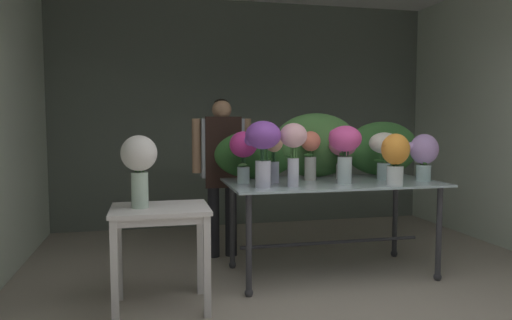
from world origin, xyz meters
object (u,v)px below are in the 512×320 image
object	(u,v)px
vase_lilac_anemones	(424,153)
vase_peach_tulips	(274,152)
side_table_white	(160,222)
vase_blush_stock	(293,144)
vase_fuchsia_dahlias	(345,146)
vase_rosy_lilies	(342,151)
vase_coral_carnations	(310,151)
display_table_glass	(332,195)
vase_ivory_roses	(384,148)
vase_violet_peonies	(263,144)
vase_sunset_snapdragons	(395,155)
vase_magenta_ranunculus	(243,149)
vase_white_roses_tall	(139,163)
florist	(222,160)

from	to	relation	value
vase_lilac_anemones	vase_peach_tulips	bearing A→B (deg)	173.56
side_table_white	vase_blush_stock	size ratio (longest dim) A/B	1.46
vase_fuchsia_dahlias	vase_blush_stock	size ratio (longest dim) A/B	0.96
vase_rosy_lilies	vase_coral_carnations	world-z (taller)	vase_coral_carnations
display_table_glass	vase_peach_tulips	world-z (taller)	vase_peach_tulips
vase_fuchsia_dahlias	vase_lilac_anemones	xyz separation A→B (m)	(0.79, 0.02, -0.08)
side_table_white	vase_peach_tulips	bearing A→B (deg)	25.51
vase_fuchsia_dahlias	vase_coral_carnations	bearing A→B (deg)	126.11
vase_rosy_lilies	vase_peach_tulips	xyz separation A→B (m)	(-0.71, -0.14, 0.01)
display_table_glass	vase_peach_tulips	size ratio (longest dim) A/B	4.12
vase_ivory_roses	vase_blush_stock	world-z (taller)	vase_blush_stock
display_table_glass	vase_violet_peonies	bearing A→B (deg)	-159.67
vase_violet_peonies	vase_sunset_snapdragons	world-z (taller)	vase_violet_peonies
vase_magenta_ranunculus	vase_white_roses_tall	xyz separation A→B (m)	(-0.88, -0.53, -0.06)
vase_violet_peonies	vase_rosy_lilies	bearing A→B (deg)	25.91
florist	vase_ivory_roses	xyz separation A→B (m)	(1.42, -0.74, 0.15)
vase_fuchsia_dahlias	vase_blush_stock	world-z (taller)	vase_blush_stock
vase_peach_tulips	vase_coral_carnations	size ratio (longest dim) A/B	1.02
vase_blush_stock	display_table_glass	bearing A→B (deg)	29.13
vase_white_roses_tall	vase_fuchsia_dahlias	bearing A→B (deg)	9.74
vase_ivory_roses	vase_sunset_snapdragons	world-z (taller)	vase_sunset_snapdragons
vase_lilac_anemones	vase_magenta_ranunculus	size ratio (longest dim) A/B	0.94
side_table_white	vase_coral_carnations	distance (m)	1.57
vase_coral_carnations	vase_lilac_anemones	size ratio (longest dim) A/B	1.06
display_table_glass	vase_blush_stock	bearing A→B (deg)	-150.87
florist	vase_magenta_ranunculus	distance (m)	0.74
side_table_white	vase_fuchsia_dahlias	world-z (taller)	vase_fuchsia_dahlias
vase_fuchsia_dahlias	vase_peach_tulips	world-z (taller)	vase_fuchsia_dahlias
vase_magenta_ranunculus	vase_white_roses_tall	distance (m)	1.03
vase_rosy_lilies	vase_coral_carnations	size ratio (longest dim) A/B	0.89
vase_fuchsia_dahlias	vase_white_roses_tall	world-z (taller)	vase_fuchsia_dahlias
vase_lilac_anemones	side_table_white	bearing A→B (deg)	-172.29
vase_violet_peonies	vase_sunset_snapdragons	distance (m)	1.13
vase_white_roses_tall	florist	bearing A→B (deg)	57.25
display_table_glass	vase_white_roses_tall	size ratio (longest dim) A/B	3.58
vase_lilac_anemones	vase_white_roses_tall	bearing A→B (deg)	-172.72
vase_peach_tulips	vase_sunset_snapdragons	world-z (taller)	vase_peach_tulips
side_table_white	vase_sunset_snapdragons	xyz separation A→B (m)	(1.95, 0.07, 0.46)
display_table_glass	vase_fuchsia_dahlias	distance (m)	0.49
vase_coral_carnations	vase_lilac_anemones	distance (m)	1.03
side_table_white	vase_rosy_lilies	xyz separation A→B (m)	(1.71, 0.62, 0.46)
vase_rosy_lilies	vase_fuchsia_dahlias	world-z (taller)	vase_fuchsia_dahlias
vase_lilac_anemones	vase_white_roses_tall	xyz separation A→B (m)	(-2.52, -0.32, -0.01)
vase_fuchsia_dahlias	vase_white_roses_tall	bearing A→B (deg)	-170.26
display_table_glass	vase_rosy_lilies	distance (m)	0.45
vase_blush_stock	vase_white_roses_tall	xyz separation A→B (m)	(-1.24, -0.21, -0.11)
vase_fuchsia_dahlias	vase_blush_stock	distance (m)	0.50
florist	vase_lilac_anemones	distance (m)	1.96
vase_blush_stock	vase_sunset_snapdragons	bearing A→B (deg)	-9.53
florist	side_table_white	bearing A→B (deg)	-117.85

